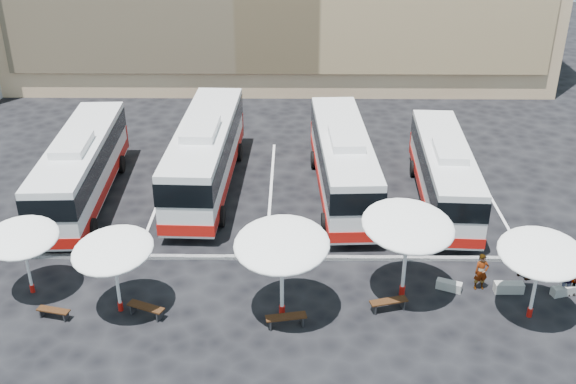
{
  "coord_description": "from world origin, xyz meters",
  "views": [
    {
      "loc": [
        1.31,
        -25.79,
        16.85
      ],
      "look_at": [
        1.0,
        3.0,
        2.2
      ],
      "focal_mm": 42.0,
      "sensor_mm": 36.0,
      "label": 1
    }
  ],
  "objects_px": {
    "sunshade_2": "(282,245)",
    "wood_bench_3": "(389,303)",
    "sunshade_3": "(408,226)",
    "conc_bench_0": "(449,286)",
    "wood_bench_0": "(54,312)",
    "passenger_0": "(481,272)",
    "bus_0": "(81,167)",
    "bus_1": "(206,153)",
    "bus_3": "(444,171)",
    "sunshade_1": "(113,250)",
    "passenger_3": "(568,275)",
    "passenger_2": "(573,278)",
    "sunshade_0": "(22,238)",
    "passenger_1": "(526,258)",
    "bus_2": "(343,161)",
    "conc_bench_1": "(509,287)",
    "conc_bench_2": "(564,290)",
    "wood_bench_2": "(286,318)",
    "wood_bench_1": "(146,308)",
    "sunshade_4": "(541,253)"
  },
  "relations": [
    {
      "from": "wood_bench_3",
      "to": "bus_2",
      "type": "bearing_deg",
      "value": 96.98
    },
    {
      "from": "sunshade_0",
      "to": "bus_1",
      "type": "bearing_deg",
      "value": 58.1
    },
    {
      "from": "sunshade_0",
      "to": "sunshade_2",
      "type": "relative_size",
      "value": 0.86
    },
    {
      "from": "conc_bench_0",
      "to": "conc_bench_1",
      "type": "relative_size",
      "value": 0.88
    },
    {
      "from": "wood_bench_2",
      "to": "wood_bench_3",
      "type": "relative_size",
      "value": 1.04
    },
    {
      "from": "sunshade_1",
      "to": "conc_bench_2",
      "type": "bearing_deg",
      "value": 4.0
    },
    {
      "from": "sunshade_1",
      "to": "passenger_0",
      "type": "relative_size",
      "value": 2.56
    },
    {
      "from": "passenger_2",
      "to": "sunshade_0",
      "type": "bearing_deg",
      "value": 175.37
    },
    {
      "from": "bus_3",
      "to": "passenger_1",
      "type": "height_order",
      "value": "bus_3"
    },
    {
      "from": "wood_bench_0",
      "to": "passenger_0",
      "type": "height_order",
      "value": "passenger_0"
    },
    {
      "from": "bus_1",
      "to": "passenger_2",
      "type": "distance_m",
      "value": 19.43
    },
    {
      "from": "sunshade_2",
      "to": "sunshade_3",
      "type": "relative_size",
      "value": 0.88
    },
    {
      "from": "bus_3",
      "to": "conc_bench_2",
      "type": "height_order",
      "value": "bus_3"
    },
    {
      "from": "sunshade_2",
      "to": "wood_bench_3",
      "type": "bearing_deg",
      "value": 4.73
    },
    {
      "from": "wood_bench_3",
      "to": "passenger_1",
      "type": "relative_size",
      "value": 0.87
    },
    {
      "from": "sunshade_1",
      "to": "sunshade_2",
      "type": "xyz_separation_m",
      "value": [
        6.62,
        -0.23,
        0.45
      ]
    },
    {
      "from": "bus_3",
      "to": "sunshade_2",
      "type": "height_order",
      "value": "sunshade_2"
    },
    {
      "from": "wood_bench_1",
      "to": "sunshade_3",
      "type": "bearing_deg",
      "value": 8.44
    },
    {
      "from": "bus_0",
      "to": "bus_1",
      "type": "distance_m",
      "value": 6.57
    },
    {
      "from": "sunshade_3",
      "to": "conc_bench_0",
      "type": "relative_size",
      "value": 4.64
    },
    {
      "from": "conc_bench_2",
      "to": "wood_bench_0",
      "type": "bearing_deg",
      "value": -175.02
    },
    {
      "from": "sunshade_2",
      "to": "wood_bench_3",
      "type": "distance_m",
      "value": 5.27
    },
    {
      "from": "bus_3",
      "to": "conc_bench_0",
      "type": "height_order",
      "value": "bus_3"
    },
    {
      "from": "conc_bench_2",
      "to": "sunshade_2",
      "type": "bearing_deg",
      "value": -172.7
    },
    {
      "from": "bus_0",
      "to": "passenger_2",
      "type": "distance_m",
      "value": 24.51
    },
    {
      "from": "conc_bench_1",
      "to": "passenger_0",
      "type": "xyz_separation_m",
      "value": [
        -1.19,
        0.26,
        0.61
      ]
    },
    {
      "from": "sunshade_3",
      "to": "wood_bench_3",
      "type": "bearing_deg",
      "value": -123.64
    },
    {
      "from": "sunshade_1",
      "to": "sunshade_3",
      "type": "xyz_separation_m",
      "value": [
        11.68,
        1.2,
        0.49
      ]
    },
    {
      "from": "bus_3",
      "to": "conc_bench_2",
      "type": "xyz_separation_m",
      "value": [
        3.61,
        -8.39,
        -1.61
      ]
    },
    {
      "from": "bus_3",
      "to": "wood_bench_0",
      "type": "height_order",
      "value": "bus_3"
    },
    {
      "from": "sunshade_0",
      "to": "sunshade_4",
      "type": "distance_m",
      "value": 20.75
    },
    {
      "from": "bus_0",
      "to": "passenger_3",
      "type": "xyz_separation_m",
      "value": [
        22.76,
        -8.37,
        -1.02
      ]
    },
    {
      "from": "sunshade_1",
      "to": "conc_bench_2",
      "type": "distance_m",
      "value": 18.8
    },
    {
      "from": "wood_bench_2",
      "to": "passenger_2",
      "type": "xyz_separation_m",
      "value": [
        12.04,
        2.31,
        0.42
      ]
    },
    {
      "from": "wood_bench_3",
      "to": "passenger_2",
      "type": "bearing_deg",
      "value": 8.7
    },
    {
      "from": "conc_bench_1",
      "to": "passenger_0",
      "type": "bearing_deg",
      "value": 167.85
    },
    {
      "from": "passenger_2",
      "to": "conc_bench_0",
      "type": "bearing_deg",
      "value": 172.08
    },
    {
      "from": "bus_2",
      "to": "wood_bench_0",
      "type": "distance_m",
      "value": 16.62
    },
    {
      "from": "wood_bench_3",
      "to": "conc_bench_2",
      "type": "distance_m",
      "value": 7.68
    },
    {
      "from": "sunshade_0",
      "to": "bus_3",
      "type": "bearing_deg",
      "value": 23.95
    },
    {
      "from": "sunshade_1",
      "to": "conc_bench_1",
      "type": "xyz_separation_m",
      "value": [
        16.26,
        1.45,
        -2.65
      ]
    },
    {
      "from": "wood_bench_2",
      "to": "passenger_1",
      "type": "height_order",
      "value": "passenger_1"
    },
    {
      "from": "sunshade_2",
      "to": "sunshade_4",
      "type": "distance_m",
      "value": 10.02
    },
    {
      "from": "wood_bench_2",
      "to": "bus_1",
      "type": "bearing_deg",
      "value": 110.33
    },
    {
      "from": "sunshade_4",
      "to": "conc_bench_1",
      "type": "distance_m",
      "value": 3.26
    },
    {
      "from": "bus_1",
      "to": "passenger_1",
      "type": "height_order",
      "value": "bus_1"
    },
    {
      "from": "wood_bench_0",
      "to": "wood_bench_2",
      "type": "distance_m",
      "value": 9.36
    },
    {
      "from": "bus_0",
      "to": "wood_bench_2",
      "type": "xyz_separation_m",
      "value": [
        10.94,
        -10.74,
        -1.58
      ]
    },
    {
      "from": "wood_bench_2",
      "to": "passenger_2",
      "type": "height_order",
      "value": "passenger_2"
    },
    {
      "from": "conc_bench_0",
      "to": "sunshade_3",
      "type": "bearing_deg",
      "value": -168.98
    }
  ]
}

